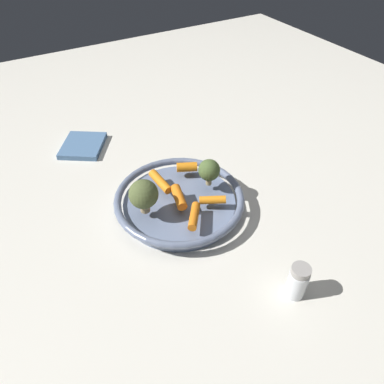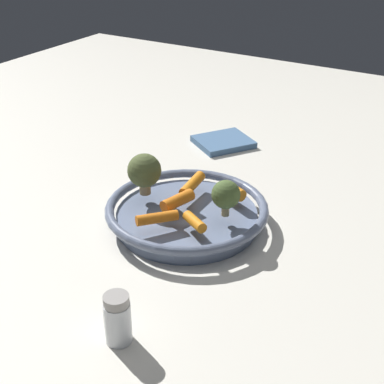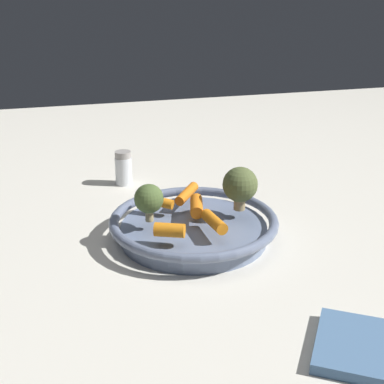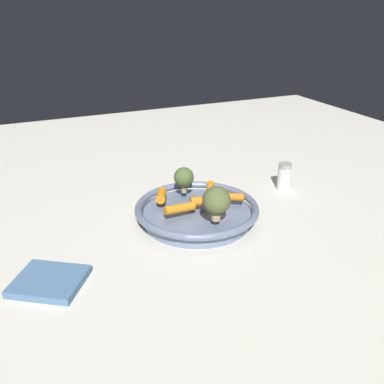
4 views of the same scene
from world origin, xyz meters
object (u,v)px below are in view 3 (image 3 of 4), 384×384
(broccoli_floret_large, at_px, (240,185))
(salt_shaker, at_px, (123,168))
(baby_carrot_near_rim, at_px, (187,194))
(baby_carrot_left, at_px, (158,201))
(baby_carrot_back, at_px, (197,206))
(dish_towel, at_px, (361,347))
(baby_carrot_center, at_px, (170,230))
(baby_carrot_right, at_px, (214,222))
(serving_bowl, at_px, (194,227))
(broccoli_floret_small, at_px, (149,199))

(broccoli_floret_large, height_order, salt_shaker, broccoli_floret_large)
(baby_carrot_near_rim, bearing_deg, baby_carrot_left, -69.62)
(baby_carrot_back, bearing_deg, dish_towel, 16.00)
(baby_carrot_left, distance_m, baby_carrot_back, 0.07)
(baby_carrot_left, distance_m, baby_carrot_center, 0.12)
(baby_carrot_right, height_order, salt_shaker, salt_shaker)
(baby_carrot_center, xyz_separation_m, dish_towel, (0.28, 0.17, -0.05))
(serving_bowl, xyz_separation_m, baby_carrot_back, (-0.02, 0.01, 0.03))
(baby_carrot_right, bearing_deg, baby_carrot_left, -147.37)
(baby_carrot_near_rim, distance_m, broccoli_floret_large, 0.11)
(broccoli_floret_small, distance_m, dish_towel, 0.40)
(salt_shaker, bearing_deg, dish_towel, 16.34)
(baby_carrot_back, height_order, salt_shaker, salt_shaker)
(baby_carrot_back, bearing_deg, baby_carrot_left, -125.36)
(baby_carrot_left, distance_m, broccoli_floret_large, 0.15)
(broccoli_floret_small, xyz_separation_m, salt_shaker, (-0.29, 0.00, -0.05))
(baby_carrot_near_rim, height_order, salt_shaker, salt_shaker)
(broccoli_floret_small, height_order, broccoli_floret_large, broccoli_floret_large)
(baby_carrot_left, xyz_separation_m, baby_carrot_near_rim, (-0.02, 0.06, 0.00))
(baby_carrot_center, distance_m, broccoli_floret_small, 0.08)
(serving_bowl, height_order, broccoli_floret_small, broccoli_floret_small)
(baby_carrot_left, height_order, dish_towel, baby_carrot_left)
(salt_shaker, bearing_deg, baby_carrot_back, 16.77)
(baby_carrot_left, bearing_deg, baby_carrot_near_rim, 110.38)
(baby_carrot_near_rim, bearing_deg, salt_shaker, -158.81)
(baby_carrot_left, bearing_deg, serving_bowl, 41.04)
(baby_carrot_center, distance_m, broccoli_floret_large, 0.16)
(baby_carrot_back, relative_size, broccoli_floret_large, 0.84)
(baby_carrot_back, xyz_separation_m, baby_carrot_near_rim, (-0.06, -0.00, -0.00))
(baby_carrot_back, xyz_separation_m, baby_carrot_right, (0.07, 0.01, -0.00))
(baby_carrot_left, bearing_deg, salt_shaker, -173.95)
(baby_carrot_back, bearing_deg, baby_carrot_right, 8.98)
(serving_bowl, height_order, baby_carrot_left, baby_carrot_left)
(serving_bowl, bearing_deg, broccoli_floret_small, -92.18)
(baby_carrot_right, relative_size, salt_shaker, 0.97)
(serving_bowl, bearing_deg, baby_carrot_center, -40.78)
(baby_carrot_near_rim, relative_size, broccoli_floret_small, 1.10)
(baby_carrot_center, relative_size, baby_carrot_near_rim, 0.67)
(dish_towel, bearing_deg, baby_carrot_center, -148.84)
(broccoli_floret_large, bearing_deg, baby_carrot_right, -47.94)
(broccoli_floret_small, bearing_deg, baby_carrot_left, 154.44)
(broccoli_floret_large, xyz_separation_m, salt_shaker, (-0.28, -0.16, -0.05))
(baby_carrot_right, bearing_deg, baby_carrot_center, -79.18)
(baby_carrot_right, height_order, broccoli_floret_large, broccoli_floret_large)
(baby_carrot_back, relative_size, baby_carrot_right, 0.90)
(broccoli_floret_small, relative_size, salt_shaker, 0.87)
(broccoli_floret_small, xyz_separation_m, broccoli_floret_large, (-0.00, 0.16, 0.01))
(dish_towel, bearing_deg, broccoli_floret_large, -175.26)
(broccoli_floret_large, bearing_deg, serving_bowl, -85.58)
(baby_carrot_left, height_order, salt_shaker, salt_shaker)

